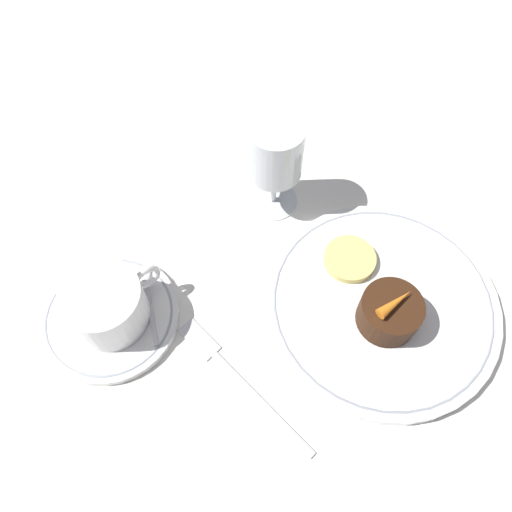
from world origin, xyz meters
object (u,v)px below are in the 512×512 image
(coffee_cup, at_px, (106,304))
(wine_glass, at_px, (275,155))
(fork, at_px, (230,371))
(dinner_plate, at_px, (382,304))
(dessert_cake, at_px, (387,315))

(coffee_cup, distance_m, wine_glass, 0.25)
(fork, bearing_deg, dinner_plate, -14.42)
(coffee_cup, xyz_separation_m, fork, (0.07, -0.13, -0.04))
(dessert_cake, bearing_deg, dinner_plate, 44.65)
(coffee_cup, xyz_separation_m, dessert_cake, (0.23, -0.19, -0.01))
(wine_glass, relative_size, fork, 0.68)
(coffee_cup, relative_size, fork, 0.57)
(dinner_plate, height_order, fork, dinner_plate)
(dinner_plate, height_order, wine_glass, wine_glass)
(dinner_plate, height_order, dessert_cake, dessert_cake)
(wine_glass, bearing_deg, dinner_plate, -89.26)
(coffee_cup, bearing_deg, dessert_cake, -39.93)
(fork, distance_m, dessert_cake, 0.18)
(wine_glass, distance_m, dessert_cake, 0.22)
(fork, bearing_deg, wine_glass, 39.37)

